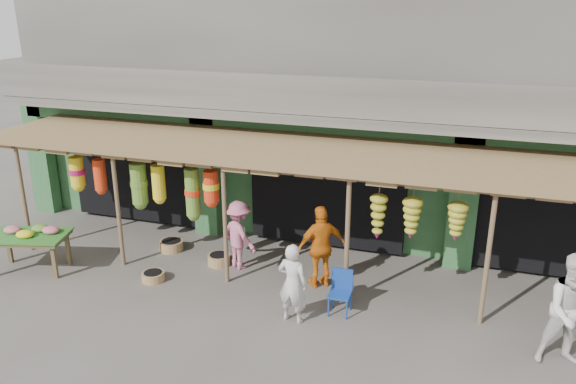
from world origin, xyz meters
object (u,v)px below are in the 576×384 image
(blue_chair, at_px, (341,289))
(person_vendor, at_px, (321,247))
(flower_table, at_px, (30,236))
(person_shopper, at_px, (239,235))
(person_front, at_px, (292,283))
(person_right, at_px, (573,311))

(blue_chair, relative_size, person_vendor, 0.48)
(flower_table, xyz_separation_m, person_shopper, (4.19, 1.50, -0.02))
(blue_chair, bearing_deg, person_front, -143.19)
(flower_table, relative_size, person_front, 1.19)
(blue_chair, height_order, person_shopper, person_shopper)
(person_vendor, bearing_deg, flower_table, -25.16)
(blue_chair, height_order, person_right, person_right)
(person_right, height_order, person_shopper, person_right)
(flower_table, distance_m, person_front, 5.95)
(flower_table, height_order, person_vendor, person_vendor)
(person_front, distance_m, person_shopper, 2.42)
(person_front, xyz_separation_m, person_shopper, (-1.75, 1.67, 0.00))
(blue_chair, bearing_deg, person_right, -7.25)
(flower_table, distance_m, person_right, 10.50)
(person_right, xyz_separation_m, person_vendor, (-4.41, 1.27, -0.09))
(person_vendor, bearing_deg, person_front, 47.39)
(person_shopper, bearing_deg, person_vendor, -157.92)
(blue_chair, relative_size, person_front, 0.55)
(person_right, xyz_separation_m, person_shopper, (-6.30, 1.51, -0.19))
(flower_table, relative_size, person_vendor, 1.04)
(person_vendor, bearing_deg, blue_chair, 88.87)
(flower_table, bearing_deg, person_right, -15.02)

